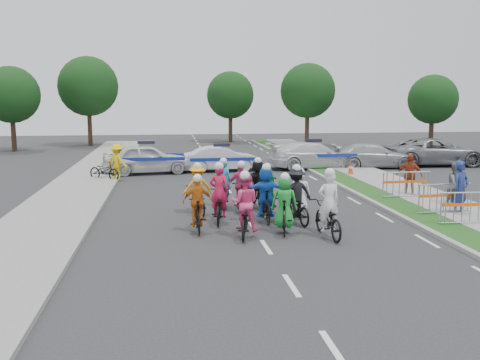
{
  "coord_description": "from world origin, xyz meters",
  "views": [
    {
      "loc": [
        -2.57,
        -13.77,
        4.01
      ],
      "look_at": [
        -0.06,
        4.83,
        1.1
      ],
      "focal_mm": 40.0,
      "sensor_mm": 36.0,
      "label": 1
    }
  ],
  "objects": [
    {
      "name": "rider_6",
      "position": [
        -0.98,
        3.1,
        0.65
      ],
      "size": [
        0.95,
        2.02,
        1.98
      ],
      "rotation": [
        0.0,
        0.0,
        2.99
      ],
      "color": "black",
      "rests_on": "ground"
    },
    {
      "name": "police_car_2",
      "position": [
        5.58,
        15.58,
        0.76
      ],
      "size": [
        5.4,
        2.62,
        1.51
      ],
      "primitive_type": "imported",
      "rotation": [
        0.0,
        0.0,
        1.67
      ],
      "color": "silver",
      "rests_on": "ground"
    },
    {
      "name": "tree_0",
      "position": [
        -14.0,
        28.0,
        4.19
      ],
      "size": [
        4.2,
        4.2,
        6.3
      ],
      "color": "#382619",
      "rests_on": "ground"
    },
    {
      "name": "cone_1",
      "position": [
        6.67,
        12.33,
        0.34
      ],
      "size": [
        0.4,
        0.4,
        0.7
      ],
      "color": "#F24C0C",
      "rests_on": "ground"
    },
    {
      "name": "rider_10",
      "position": [
        -1.6,
        4.48,
        0.71
      ],
      "size": [
        1.1,
        1.86,
        1.81
      ],
      "rotation": [
        0.0,
        0.0,
        3.33
      ],
      "color": "black",
      "rests_on": "ground"
    },
    {
      "name": "rider_7",
      "position": [
        1.82,
        3.63,
        0.66
      ],
      "size": [
        0.77,
        1.64,
        1.67
      ],
      "rotation": [
        0.0,
        0.0,
        2.95
      ],
      "color": "black",
      "rests_on": "ground"
    },
    {
      "name": "sidewalk_right",
      "position": [
        7.6,
        5.0,
        0.07
      ],
      "size": [
        2.4,
        60.0,
        0.13
      ],
      "primitive_type": "cube",
      "color": "gray",
      "rests_on": "ground"
    },
    {
      "name": "rider_8",
      "position": [
        0.82,
        4.42,
        0.66
      ],
      "size": [
        0.73,
        1.72,
        1.75
      ],
      "rotation": [
        0.0,
        0.0,
        3.14
      ],
      "color": "black",
      "rests_on": "ground"
    },
    {
      "name": "grass_strip",
      "position": [
        5.8,
        5.0,
        0.06
      ],
      "size": [
        1.2,
        60.0,
        0.11
      ],
      "primitive_type": "cube",
      "color": "#194F1A",
      "rests_on": "ground"
    },
    {
      "name": "police_car_0",
      "position": [
        -3.73,
        14.77,
        0.79
      ],
      "size": [
        4.89,
        2.6,
        1.58
      ],
      "primitive_type": "imported",
      "rotation": [
        0.0,
        0.0,
        1.74
      ],
      "color": "silver",
      "rests_on": "ground"
    },
    {
      "name": "rider_12",
      "position": [
        -0.59,
        5.58,
        0.61
      ],
      "size": [
        0.74,
        1.83,
        1.83
      ],
      "rotation": [
        0.0,
        0.0,
        3.08
      ],
      "color": "black",
      "rests_on": "ground"
    },
    {
      "name": "rider_9",
      "position": [
        -0.07,
        4.55,
        0.71
      ],
      "size": [
        0.93,
        1.76,
        1.84
      ],
      "rotation": [
        0.0,
        0.0,
        3.18
      ],
      "color": "black",
      "rests_on": "ground"
    },
    {
      "name": "rider_0",
      "position": [
        1.95,
        0.82,
        0.67
      ],
      "size": [
        0.83,
        2.04,
        2.04
      ],
      "rotation": [
        0.0,
        0.0,
        3.21
      ],
      "color": "black",
      "rests_on": "ground"
    },
    {
      "name": "ground",
      "position": [
        0.0,
        0.0,
        0.0
      ],
      "size": [
        90.0,
        90.0,
        0.0
      ],
      "primitive_type": "plane",
      "color": "#28282B",
      "rests_on": "ground"
    },
    {
      "name": "spectator_0",
      "position": [
        7.21,
        2.88,
        0.95
      ],
      "size": [
        0.82,
        0.71,
        1.9
      ],
      "primitive_type": "imported",
      "rotation": [
        0.0,
        0.0,
        0.43
      ],
      "color": "navy",
      "rests_on": "ground"
    },
    {
      "name": "barrier_2",
      "position": [
        6.7,
        5.97,
        0.56
      ],
      "size": [
        2.01,
        0.55,
        1.12
      ],
      "primitive_type": null,
      "rotation": [
        0.0,
        0.0,
        0.02
      ],
      "color": "#A5A8AD",
      "rests_on": "ground"
    },
    {
      "name": "police_car_1",
      "position": [
        0.31,
        15.24,
        0.67
      ],
      "size": [
        4.18,
        1.7,
        1.35
      ],
      "primitive_type": "imported",
      "rotation": [
        0.0,
        0.0,
        1.64
      ],
      "color": "silver",
      "rests_on": "ground"
    },
    {
      "name": "tree_2",
      "position": [
        18.0,
        26.0,
        3.83
      ],
      "size": [
        3.85,
        3.85,
        5.77
      ],
      "color": "#382619",
      "rests_on": "ground"
    },
    {
      "name": "civilian_sedan",
      "position": [
        9.1,
        15.4,
        0.69
      ],
      "size": [
        4.89,
        2.35,
        1.37
      ],
      "primitive_type": "imported",
      "rotation": [
        0.0,
        0.0,
        1.48
      ],
      "color": "#A9A8AD",
      "rests_on": "ground"
    },
    {
      "name": "barrier_1",
      "position": [
        6.7,
        3.01,
        0.56
      ],
      "size": [
        2.04,
        0.72,
        1.12
      ],
      "primitive_type": null,
      "rotation": [
        0.0,
        0.0,
        0.11
      ],
      "color": "#A5A8AD",
      "rests_on": "ground"
    },
    {
      "name": "tree_4",
      "position": [
        3.0,
        34.0,
        4.19
      ],
      "size": [
        4.2,
        4.2,
        6.3
      ],
      "color": "#382619",
      "rests_on": "ground"
    },
    {
      "name": "rider_1",
      "position": [
        0.8,
        1.45,
        0.72
      ],
      "size": [
        0.85,
        1.81,
        1.84
      ],
      "rotation": [
        0.0,
        0.0,
        2.96
      ],
      "color": "black",
      "rests_on": "ground"
    },
    {
      "name": "tree_1",
      "position": [
        9.0,
        30.0,
        4.54
      ],
      "size": [
        4.55,
        4.55,
        6.82
      ],
      "color": "#382619",
      "rests_on": "ground"
    },
    {
      "name": "tree_3",
      "position": [
        -9.0,
        32.0,
        4.89
      ],
      "size": [
        4.9,
        4.9,
        7.35
      ],
      "color": "#382619",
      "rests_on": "ground"
    },
    {
      "name": "marshal_hiviz",
      "position": [
        -5.05,
        12.62,
        0.88
      ],
      "size": [
        1.31,
        1.18,
        1.77
      ],
      "primitive_type": "imported",
      "rotation": [
        0.0,
        0.0,
        2.55
      ],
      "color": "yellow",
      "rests_on": "ground"
    },
    {
      "name": "spectator_1",
      "position": [
        7.89,
        4.36,
        0.83
      ],
      "size": [
        0.99,
        0.91,
        1.65
      ],
      "primitive_type": "imported",
      "rotation": [
        0.0,
        0.0,
        0.44
      ],
      "color": "slate",
      "rests_on": "ground"
    },
    {
      "name": "rider_3",
      "position": [
        -1.73,
        1.91,
        0.69
      ],
      "size": [
        0.9,
        1.7,
        1.78
      ],
      "rotation": [
        0.0,
        0.0,
        3.15
      ],
      "color": "black",
      "rests_on": "ground"
    },
    {
      "name": "rider_11",
      "position": [
        0.64,
        5.29,
        0.78
      ],
      "size": [
        1.51,
        1.8,
        1.86
      ],
      "rotation": [
        0.0,
        0.0,
        3.2
      ],
      "color": "black",
      "rests_on": "ground"
    },
    {
      "name": "sidewalk_left",
      "position": [
        -6.5,
        5.0,
        0.07
      ],
      "size": [
        3.0,
        60.0,
        0.13
      ],
      "primitive_type": "cube",
      "color": "gray",
      "rests_on": "ground"
    },
    {
      "name": "curb_right",
      "position": [
        5.1,
        5.0,
        0.06
      ],
      "size": [
        0.2,
        60.0,
        0.12
      ],
      "primitive_type": "cube",
      "color": "gray",
      "rests_on": "ground"
    },
    {
      "name": "civilian_suv",
      "position": [
        13.2,
        15.98,
        0.8
      ],
      "size": [
        5.94,
        3.07,
        1.6
      ],
      "primitive_type": "imported",
      "rotation": [
        0.0,
        0.0,
        1.5
      ],
      "color": "slate",
      "rests_on": "ground"
    },
    {
      "name": "rider_5",
      "position": [
        0.53,
        2.97,
        0.81
      ],
      "size": [
        1.54,
        1.84,
        1.92
      ],
      "rotation": [
        0.0,
        0.0,
        3.11
      ],
      "color": "black",
      "rests_on": "ground"
    },
    {
      "name": "cone_0",
      "position": [
        4.28,
        7.84,
        0.34
      ],
      "size": [
        0.4,
        0.4,
        0.7
      ],
      "color": "#F24C0C",
      "rests_on": "ground"
    },
    {
      "name": "spectator_2",
      "position": [
        7.1,
        6.56,
        0.88
      ],
      "size": [
        1.1,
        0.89,
        1.75
      ],
      "primitive_type": "imported",
      "rotation": [
        0.0,
        0.0,
        -0.53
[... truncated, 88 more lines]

